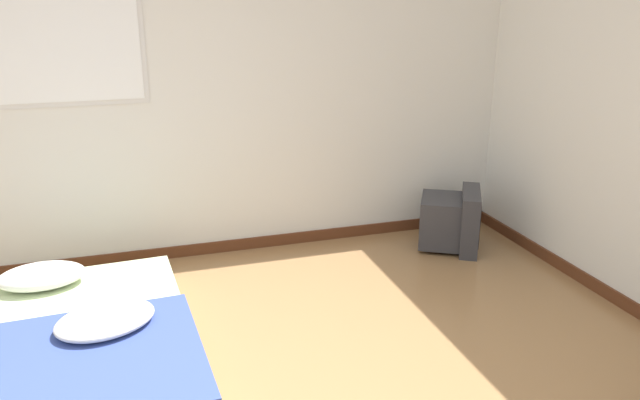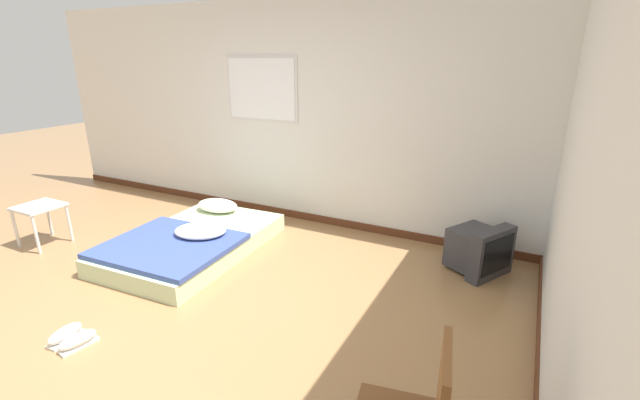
# 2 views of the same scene
# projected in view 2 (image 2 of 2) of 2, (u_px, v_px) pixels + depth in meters

# --- Properties ---
(ground_plane) EXTENTS (20.00, 20.00, 0.00)m
(ground_plane) POSITION_uv_depth(u_px,v_px,m) (145.00, 321.00, 3.35)
(ground_plane) COLOR #997047
(wall_back) EXTENTS (7.94, 0.08, 2.60)m
(wall_back) POSITION_uv_depth(u_px,v_px,m) (300.00, 116.00, 5.08)
(wall_back) COLOR silver
(wall_back) RESTS_ON ground_plane
(wall_right) EXTENTS (0.08, 7.40, 2.60)m
(wall_right) POSITION_uv_depth(u_px,v_px,m) (594.00, 235.00, 1.74)
(wall_right) COLOR silver
(wall_right) RESTS_ON ground_plane
(mattress_bed) EXTENTS (1.28, 1.91, 0.33)m
(mattress_bed) POSITION_uv_depth(u_px,v_px,m) (192.00, 241.00, 4.51)
(mattress_bed) COLOR beige
(mattress_bed) RESTS_ON ground_plane
(crt_tv) EXTENTS (0.62, 0.63, 0.48)m
(crt_tv) POSITION_uv_depth(u_px,v_px,m) (479.00, 250.00, 4.06)
(crt_tv) COLOR #333338
(crt_tv) RESTS_ON ground_plane
(side_stool) EXTENTS (0.42, 0.42, 0.45)m
(side_stool) POSITION_uv_depth(u_px,v_px,m) (40.00, 212.00, 4.61)
(side_stool) COLOR silver
(side_stool) RESTS_ON ground_plane
(sneaker_pair) EXTENTS (0.29, 0.28, 0.10)m
(sneaker_pair) POSITION_uv_depth(u_px,v_px,m) (72.00, 337.00, 3.08)
(sneaker_pair) COLOR silver
(sneaker_pair) RESTS_ON ground_plane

